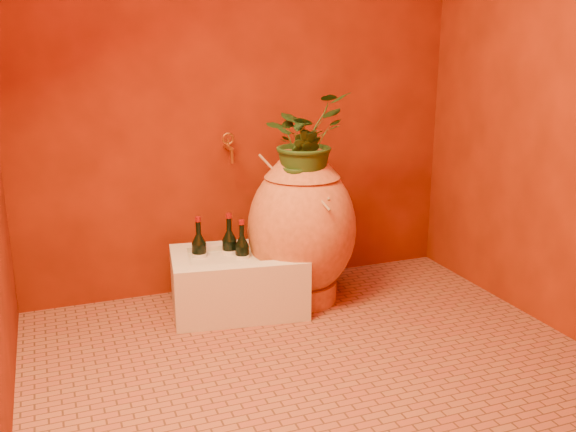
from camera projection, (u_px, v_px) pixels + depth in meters
name	position (u px, v px, depth m)	size (l,w,h in m)	color
floor	(311.00, 358.00, 2.91)	(2.50, 2.50, 0.00)	brown
wall_back	(242.00, 66.00, 3.47)	(2.50, 0.02, 2.50)	#531504
wall_right	(560.00, 71.00, 3.00)	(0.02, 2.00, 2.50)	#531504
amphora	(302.00, 227.00, 3.44)	(0.64, 0.64, 0.84)	#C96D38
stone_basin	(238.00, 283.00, 3.39)	(0.74, 0.56, 0.32)	beige
wine_bottle_a	(199.00, 256.00, 3.38)	(0.08, 0.08, 0.33)	black
wine_bottle_b	(230.00, 252.00, 3.42)	(0.08, 0.08, 0.33)	black
wine_bottle_c	(242.00, 257.00, 3.37)	(0.08, 0.08, 0.32)	black
wall_tap	(229.00, 146.00, 3.47)	(0.07, 0.14, 0.16)	#A87026
plant_main	(305.00, 139.00, 3.30)	(0.43, 0.37, 0.48)	#1F3E16
plant_side	(301.00, 163.00, 3.26)	(0.19, 0.16, 0.35)	#1F3E16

